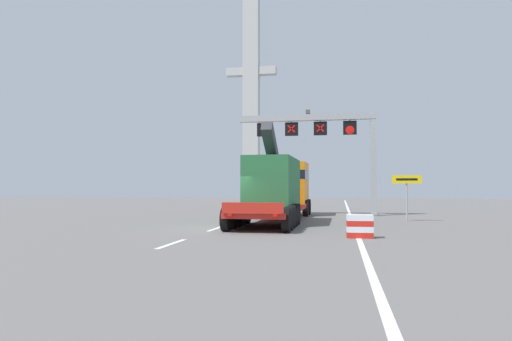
# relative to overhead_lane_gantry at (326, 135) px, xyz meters

# --- Properties ---
(ground) EXTENTS (112.00, 112.00, 0.00)m
(ground) POSITION_rel_overhead_lane_gantry_xyz_m (-4.55, -10.72, -5.64)
(ground) COLOR slate
(lane_markings) EXTENTS (0.20, 42.07, 0.01)m
(lane_markings) POSITION_rel_overhead_lane_gantry_xyz_m (-4.80, 3.01, -5.63)
(lane_markings) COLOR silver
(lane_markings) RESTS_ON ground
(edge_line_right) EXTENTS (0.20, 63.00, 0.01)m
(edge_line_right) POSITION_rel_overhead_lane_gantry_xyz_m (1.65, 1.28, -5.63)
(edge_line_right) COLOR silver
(edge_line_right) RESTS_ON ground
(overhead_lane_gantry) EXTENTS (9.88, 0.90, 7.41)m
(overhead_lane_gantry) POSITION_rel_overhead_lane_gantry_xyz_m (0.00, 0.00, 0.00)
(overhead_lane_gantry) COLOR #9EA0A5
(overhead_lane_gantry) RESTS_ON ground
(heavy_haul_truck_red) EXTENTS (3.10, 14.08, 5.30)m
(heavy_haul_truck_red) POSITION_rel_overhead_lane_gantry_xyz_m (-2.60, -4.82, -3.65)
(heavy_haul_truck_red) COLOR red
(heavy_haul_truck_red) RESTS_ON ground
(exit_sign_yellow) EXTENTS (1.63, 0.15, 2.64)m
(exit_sign_yellow) POSITION_rel_overhead_lane_gantry_xyz_m (4.74, -4.72, -3.62)
(exit_sign_yellow) COLOR #9EA0A5
(exit_sign_yellow) RESTS_ON ground
(crash_barrier_striped) EXTENTS (1.02, 0.55, 0.90)m
(crash_barrier_striped) POSITION_rel_overhead_lane_gantry_xyz_m (1.71, -13.64, -5.19)
(crash_barrier_striped) COLOR red
(crash_barrier_striped) RESTS_ON ground
(bridge_pylon_distant) EXTENTS (9.00, 2.00, 36.40)m
(bridge_pylon_distant) POSITION_rel_overhead_lane_gantry_xyz_m (-14.51, 46.15, 12.96)
(bridge_pylon_distant) COLOR #B7B7B2
(bridge_pylon_distant) RESTS_ON ground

